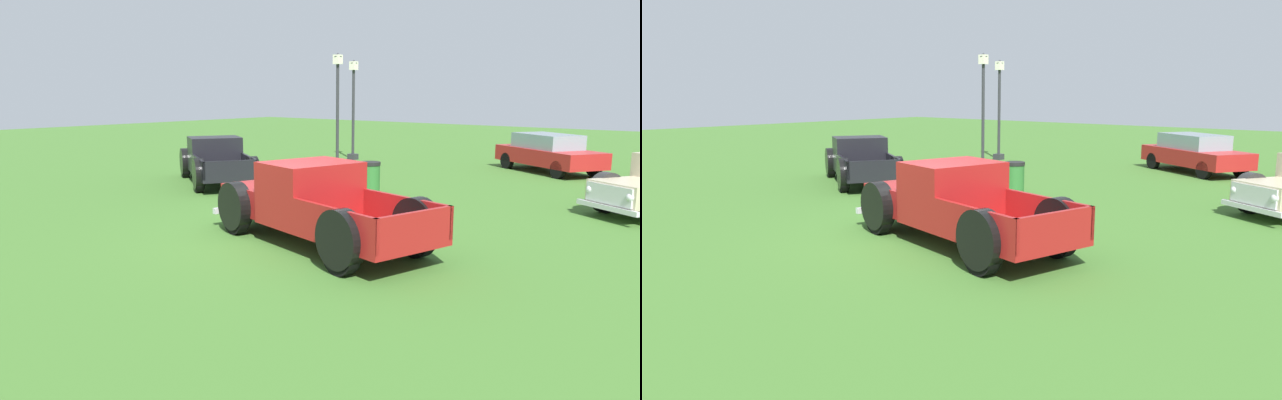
% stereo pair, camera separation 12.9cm
% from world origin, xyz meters
% --- Properties ---
extents(ground_plane, '(80.00, 80.00, 0.00)m').
position_xyz_m(ground_plane, '(0.00, 0.00, 0.00)').
color(ground_plane, '#3D6B28').
extents(pickup_truck_foreground, '(5.57, 3.09, 1.61)m').
position_xyz_m(pickup_truck_foreground, '(0.46, 0.08, 0.77)').
color(pickup_truck_foreground, maroon).
rests_on(pickup_truck_foreground, ground_plane).
extents(pickup_truck_behind_right, '(5.06, 3.95, 1.49)m').
position_xyz_m(pickup_truck_behind_right, '(-7.09, 4.07, 0.71)').
color(pickup_truck_behind_right, black).
rests_on(pickup_truck_behind_right, ground_plane).
extents(sedan_distant_a, '(4.50, 3.71, 1.41)m').
position_xyz_m(sedan_distant_a, '(0.61, 13.47, 0.74)').
color(sedan_distant_a, '#B21E1E').
rests_on(sedan_distant_a, ground_plane).
extents(lamp_post_near, '(0.36, 0.36, 4.28)m').
position_xyz_m(lamp_post_near, '(-7.40, 12.15, 2.24)').
color(lamp_post_near, '#2D2D33').
rests_on(lamp_post_near, ground_plane).
extents(lamp_post_far, '(0.36, 0.36, 4.42)m').
position_xyz_m(lamp_post_far, '(-6.47, 9.85, 2.32)').
color(lamp_post_far, '#2D2D33').
rests_on(lamp_post_far, ground_plane).
extents(trash_can, '(0.59, 0.59, 0.95)m').
position_xyz_m(trash_can, '(-1.75, 5.40, 0.48)').
color(trash_can, '#2D6B2D').
rests_on(trash_can, ground_plane).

